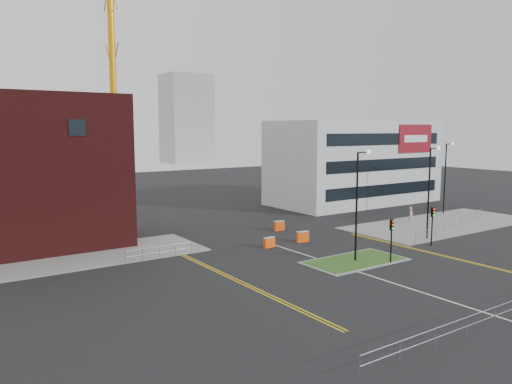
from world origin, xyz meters
The scene contains 26 objects.
ground centered at (0.00, 0.00, 0.00)m, with size 200.00×200.00×0.00m, color black.
pavement_left centered at (-20.00, 22.00, 0.06)m, with size 28.00×8.00×0.12m, color slate.
pavement_right centered at (22.00, 14.00, 0.06)m, with size 24.00×10.00×0.12m, color slate.
island_kerb centered at (2.00, 8.00, 0.04)m, with size 8.60×4.60×0.08m, color slate.
grass_island centered at (2.00, 8.00, 0.06)m, with size 8.00×4.00×0.12m, color #264D19.
office_block centered at (26.01, 31.97, 6.00)m, with size 25.00×12.20×12.00m.
tower_crane centered at (2.98, 52.70, 29.05)m, with size 48.54×23.11×42.42m.
streetlamp_island centered at (2.22, 8.00, 5.41)m, with size 1.46×0.36×9.18m.
streetlamp_right_near centered at (14.22, 10.00, 5.41)m, with size 1.46×0.36×9.18m.
streetlamp_right_far centered at (28.22, 18.00, 5.41)m, with size 1.46×0.36×9.18m.
traffic_light_island centered at (4.00, 5.98, 2.57)m, with size 0.28×0.33×3.65m.
traffic_light_right centered at (12.00, 7.98, 2.57)m, with size 0.28×0.33×3.65m.
railing_front centered at (0.00, -6.00, 0.78)m, with size 24.05×0.05×1.10m.
railing_left centered at (-11.00, 18.00, 0.74)m, with size 6.05×0.05×1.10m.
railing_right centered at (20.50, 11.50, 0.78)m, with size 19.05×5.05×1.10m.
centre_line centered at (0.00, 2.00, 0.01)m, with size 0.15×30.00×0.01m, color silver.
yellow_left_a centered at (-9.00, 10.00, 0.01)m, with size 0.12×24.00×0.01m, color gold.
yellow_left_b centered at (-8.70, 10.00, 0.01)m, with size 0.12×24.00×0.01m, color gold.
yellow_right_a centered at (9.50, 6.00, 0.01)m, with size 0.12×20.00×0.01m, color gold.
yellow_right_b centered at (9.80, 6.00, 0.01)m, with size 0.12×20.00×0.01m, color gold.
skyline_b centered at (10.00, 130.00, 8.00)m, with size 24.00×12.00×16.00m, color gray.
skyline_c centered at (45.00, 125.00, 14.00)m, with size 14.00×12.00×28.00m, color gray.
pedestrian centered at (19.34, 16.20, 0.98)m, with size 0.72×0.47×1.96m, color pink.
barrier_left centered at (-1.00, 16.00, 0.52)m, with size 1.15×0.42×0.96m.
barrier_mid centered at (3.00, 16.00, 0.56)m, with size 1.29×0.63×1.04m.
barrier_right centered at (4.47, 21.73, 0.56)m, with size 1.25×0.48×1.03m.
Camera 1 is at (-27.41, -20.53, 10.89)m, focal length 35.00 mm.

